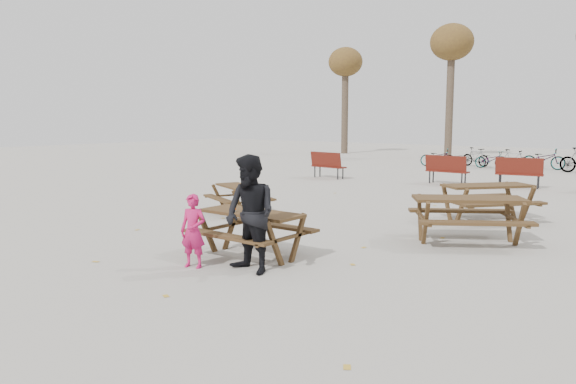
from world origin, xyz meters
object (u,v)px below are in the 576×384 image
Objects in this scene: main_picnic_table at (251,223)px; picnic_table_north at (239,200)px; adult at (250,214)px; soda_bottle at (234,208)px; food_tray at (256,213)px; picnic_table_east at (468,220)px; child at (193,231)px; picnic_table_far at (487,203)px.

picnic_table_north is (-3.16, 3.08, -0.25)m from main_picnic_table.
soda_bottle is at bearing 156.02° from adult.
picnic_table_east is at bearing 57.34° from food_tray.
child is 1.02m from adult.
picnic_table_north is (-3.80, 3.82, -0.55)m from adult.
child is at bearing -104.08° from main_picnic_table.
food_tray is 4.74m from picnic_table_north.
food_tray is 4.13m from picnic_table_east.
main_picnic_table is at bearing 146.66° from food_tray.
soda_bottle is (-0.46, -0.03, 0.05)m from food_tray.
picnic_table_east is at bearing 53.07° from main_picnic_table.
main_picnic_table is 0.37m from food_tray.
soda_bottle is 0.09× the size of adult.
picnic_table_east is at bearing 26.04° from picnic_table_north.
adult is at bearing 0.74° from child.
food_tray is at bearing 4.06° from soda_bottle.
picnic_table_far is (2.27, 6.81, -0.16)m from child.
child is 7.18m from picnic_table_far.
picnic_table_east is at bearing -129.61° from picnic_table_far.
adult is at bearing -32.30° from soda_bottle.
child reaches higher than picnic_table_north.
adult reaches higher than picnic_table_north.
adult reaches higher than main_picnic_table.
adult is at bearing -48.87° from main_picnic_table.
child is at bearing -155.82° from picnic_table_east.
picnic_table_east is 1.02× the size of picnic_table_far.
food_tray is 1.06× the size of soda_bottle.
picnic_table_east is at bearing 73.85° from adult.
main_picnic_table is 0.90× the size of picnic_table_east.
picnic_table_far reaches higher than picnic_table_north.
main_picnic_table is 1.55× the size of child.
child is at bearing -94.20° from soda_bottle.
child is (-0.27, -1.06, -0.01)m from main_picnic_table.
soda_bottle is 4.43m from picnic_table_east.
food_tray is 1.06m from child.
soda_bottle reaches higher than picnic_table_far.
food_tray is 6.18m from picnic_table_far.
food_tray is at bearing -156.28° from picnic_table_east.
child reaches higher than food_tray.
soda_bottle is 0.08× the size of picnic_table_east.
child reaches higher than soda_bottle.
food_tray is at bearing -19.72° from picnic_table_north.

